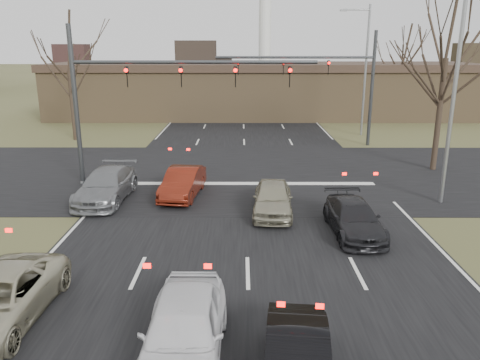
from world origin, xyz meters
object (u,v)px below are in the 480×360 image
object	(u,v)px
mast_arm_far	(333,75)
streetlight_right_far	(364,64)
mast_arm_near	(140,86)
car_charcoal_sedan	(354,218)
car_white_sedan	(184,330)
car_silver_ahead	(273,198)
streetlight_right_near	(452,79)
car_grey_ahead	(106,185)
car_red_ahead	(183,183)
building	(263,89)

from	to	relation	value
mast_arm_far	streetlight_right_far	world-z (taller)	streetlight_right_far
mast_arm_near	car_charcoal_sedan	distance (m)	12.31
car_white_sedan	car_silver_ahead	size ratio (longest dim) A/B	1.12
streetlight_right_near	car_grey_ahead	distance (m)	16.08
mast_arm_near	mast_arm_far	bearing A→B (deg)	41.22
streetlight_right_near	car_red_ahead	xyz separation A→B (m)	(-11.82, 0.90, -4.90)
building	mast_arm_near	xyz separation A→B (m)	(-7.23, -25.00, 2.41)
streetlight_right_near	car_charcoal_sedan	xyz separation A→B (m)	(-4.72, -3.68, -4.96)
mast_arm_near	car_red_ahead	bearing A→B (deg)	-43.35
streetlight_right_far	car_grey_ahead	xyz separation A→B (m)	(-15.82, -16.69, -4.86)
car_white_sedan	streetlight_right_far	bearing A→B (deg)	69.52
building	streetlight_right_far	bearing A→B (deg)	-56.35
mast_arm_near	mast_arm_far	size ratio (longest dim) A/B	1.09
mast_arm_far	car_silver_ahead	xyz separation A→B (m)	(-5.04, -14.48, -4.32)
streetlight_right_near	streetlight_right_far	distance (m)	17.01
mast_arm_near	car_silver_ahead	bearing A→B (deg)	-35.15
streetlight_right_near	car_white_sedan	world-z (taller)	streetlight_right_near
car_white_sedan	car_red_ahead	xyz separation A→B (m)	(-1.50, 12.16, -0.09)
car_grey_ahead	streetlight_right_near	bearing A→B (deg)	1.30
streetlight_right_near	car_grey_ahead	xyz separation A→B (m)	(-15.32, 0.31, -4.86)
streetlight_right_near	car_charcoal_sedan	size ratio (longest dim) A/B	2.32
car_grey_ahead	car_silver_ahead	size ratio (longest dim) A/B	1.22
mast_arm_far	streetlight_right_near	xyz separation A→B (m)	(2.64, -13.00, 0.57)
car_white_sedan	car_charcoal_sedan	size ratio (longest dim) A/B	1.07
car_white_sedan	car_grey_ahead	bearing A→B (deg)	113.81
mast_arm_near	mast_arm_far	world-z (taller)	same
car_grey_ahead	mast_arm_near	bearing A→B (deg)	67.18
mast_arm_near	car_charcoal_sedan	world-z (taller)	mast_arm_near
mast_arm_far	building	bearing A→B (deg)	105.58
car_charcoal_sedan	car_red_ahead	size ratio (longest dim) A/B	1.03
streetlight_right_near	car_white_sedan	xyz separation A→B (m)	(-10.33, -11.27, -4.81)
building	streetlight_right_near	bearing A→B (deg)	-76.31
car_charcoal_sedan	car_red_ahead	xyz separation A→B (m)	(-7.10, 4.58, 0.06)
streetlight_right_far	car_charcoal_sedan	bearing A→B (deg)	-104.16
car_silver_ahead	mast_arm_far	bearing A→B (deg)	74.75
mast_arm_far	car_silver_ahead	distance (m)	15.93
mast_arm_far	car_white_sedan	xyz separation A→B (m)	(-7.69, -24.27, -4.24)
car_charcoal_sedan	car_silver_ahead	bearing A→B (deg)	141.66
car_silver_ahead	streetlight_right_far	bearing A→B (deg)	70.08
building	car_silver_ahead	size ratio (longest dim) A/B	10.34
car_white_sedan	car_charcoal_sedan	distance (m)	9.44
mast_arm_near	streetlight_right_far	distance (m)	20.20
streetlight_right_far	car_grey_ahead	world-z (taller)	streetlight_right_far
car_grey_ahead	car_white_sedan	bearing A→B (deg)	-64.21
building	car_white_sedan	xyz separation A→B (m)	(-3.50, -39.27, -1.88)
building	car_charcoal_sedan	distance (m)	31.82
car_white_sedan	mast_arm_near	bearing A→B (deg)	105.11
streetlight_right_near	car_red_ahead	distance (m)	12.83
building	car_red_ahead	bearing A→B (deg)	-100.45
streetlight_right_near	car_charcoal_sedan	distance (m)	7.77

